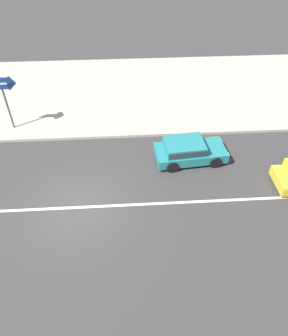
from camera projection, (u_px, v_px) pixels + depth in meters
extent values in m
plane|color=#383535|center=(77.00, 207.00, 14.08)|extent=(160.00, 160.00, 0.00)
cube|color=silver|center=(77.00, 207.00, 14.08)|extent=(50.40, 0.14, 0.01)
cube|color=#ADA393|center=(90.00, 93.00, 21.40)|extent=(68.00, 10.00, 0.15)
cylinder|color=black|center=(284.00, 170.00, 15.41)|extent=(0.60, 0.22, 0.60)
cube|color=teal|center=(190.00, 153.00, 16.23)|extent=(3.59, 1.93, 0.48)
cube|color=teal|center=(184.00, 146.00, 15.88)|extent=(2.03, 1.62, 0.46)
cube|color=#28333D|center=(184.00, 146.00, 15.88)|extent=(1.95, 1.65, 0.29)
cube|color=black|center=(224.00, 151.00, 16.51)|extent=(0.27, 1.58, 0.28)
cube|color=white|center=(220.00, 141.00, 16.78)|extent=(0.10, 0.25, 0.14)
cube|color=white|center=(228.00, 155.00, 15.95)|extent=(0.10, 0.25, 0.14)
cylinder|color=black|center=(206.00, 143.00, 16.99)|extent=(0.62, 0.28, 0.60)
cylinder|color=black|center=(215.00, 162.00, 15.86)|extent=(0.62, 0.28, 0.60)
cylinder|color=black|center=(166.00, 147.00, 16.74)|extent=(0.62, 0.28, 0.60)
cylinder|color=black|center=(172.00, 167.00, 15.61)|extent=(0.62, 0.28, 0.60)
cylinder|color=#4C4C51|center=(8.00, 109.00, 17.54)|extent=(0.10, 0.10, 2.38)
cube|color=navy|center=(0.00, 84.00, 16.51)|extent=(0.91, 0.06, 0.63)
cone|color=navy|center=(13.00, 83.00, 16.54)|extent=(0.36, 0.69, 0.69)
cube|color=white|center=(0.00, 84.00, 16.48)|extent=(0.73, 0.01, 0.10)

